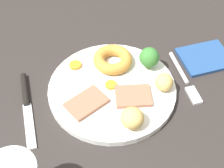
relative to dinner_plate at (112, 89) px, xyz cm
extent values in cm
cube|color=#2B2623|center=(-2.49, -1.01, -2.50)|extent=(120.00, 84.00, 3.60)
cylinder|color=white|center=(0.00, 0.00, 0.00)|extent=(26.18, 26.18, 1.40)
cube|color=#9E664C|center=(-3.01, 3.95, 1.10)|extent=(8.26, 7.16, 0.80)
cube|color=#9E664C|center=(6.17, 2.37, 1.10)|extent=(8.97, 7.50, 0.80)
torus|color=#C68938|center=(-2.52, -6.36, 1.93)|extent=(8.43, 8.43, 2.47)
ellipsoid|color=#D8B260|center=(-0.31, 9.81, 2.63)|extent=(4.48, 4.54, 3.86)
ellipsoid|color=#D8B260|center=(-9.77, 3.71, 2.40)|extent=(5.21, 5.31, 3.40)
cylinder|color=orange|center=(0.05, -0.49, 0.94)|extent=(2.43, 2.43, 0.47)
cylinder|color=orange|center=(5.33, -8.42, 0.99)|extent=(2.64, 2.64, 0.58)
cylinder|color=#8CB766|center=(-9.41, -2.91, 1.32)|extent=(1.24, 1.24, 1.23)
sphere|color=#387A33|center=(-9.41, -2.91, 3.42)|extent=(4.26, 4.26, 4.26)
cylinder|color=silver|center=(-15.97, -1.28, -0.25)|extent=(1.73, 9.54, 0.90)
cube|color=silver|center=(-15.25, 6.93, -0.40)|extent=(2.39, 4.66, 0.60)
cylinder|color=black|center=(16.82, -6.27, -0.10)|extent=(2.05, 8.58, 1.20)
cube|color=silver|center=(17.72, 2.69, -0.50)|extent=(2.74, 10.62, 0.40)
cube|color=navy|center=(-23.04, -1.80, -0.30)|extent=(11.52, 9.64, 0.80)
camera|label=1|loc=(15.65, 42.49, 52.97)|focal=54.35mm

